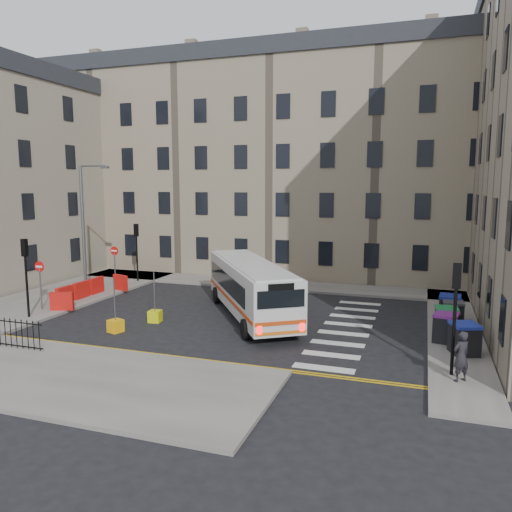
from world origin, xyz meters
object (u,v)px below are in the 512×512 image
Objects in this scene: wheelie_bin_c at (446,321)px; streetlamp at (83,227)px; pedestrian at (461,356)px; bollard_yellow at (116,326)px; wheelie_bin_b at (446,327)px; bus at (250,286)px; wheelie_bin_e at (450,308)px; wheelie_bin_d at (453,313)px; bollard_chevron at (155,316)px; wheelie_bin_a at (464,339)px.

streetlamp is at bearing 170.43° from wheelie_bin_c.
pedestrian is 15.34m from bollard_yellow.
pedestrian is (0.33, -4.64, 0.27)m from wheelie_bin_b.
bus is 7.71× the size of wheelie_bin_e.
streetlamp is 22.00m from wheelie_bin_c.
wheelie_bin_d is 2.04× the size of bollard_chevron.
bollard_yellow is at bearing -171.68° from bus.
wheelie_bin_b is 1.00× the size of wheelie_bin_e.
bollard_chevron is (-14.67, 0.63, -0.49)m from wheelie_bin_a.
wheelie_bin_b is 1.10m from wheelie_bin_c.
wheelie_bin_e is (-0.35, 5.19, 0.02)m from wheelie_bin_a.
wheelie_bin_c is 14.22m from bollard_chevron.
pedestrian is 14.85m from bollard_chevron.
wheelie_bin_d is 14.91m from bollard_chevron.
bus reaches higher than pedestrian.
bus is 7.16× the size of wheelie_bin_a.
bus is at bearing 41.91° from bollard_yellow.
wheelie_bin_e is at bearing 23.83° from bollard_yellow.
wheelie_bin_a is (22.18, -4.93, -3.54)m from streetlamp.
wheelie_bin_b reaches higher than bollard_chevron.
bus is 9.87m from wheelie_bin_b.
pedestrian is at bearing -20.27° from streetlamp.
bollard_chevron is (-14.01, -0.87, -0.49)m from wheelie_bin_b.
wheelie_bin_a reaches higher than wheelie_bin_b.
wheelie_bin_a is 3.17m from pedestrian.
wheelie_bin_b is (21.52, -3.43, -3.55)m from streetlamp.
wheelie_bin_c is at bearing 83.54° from wheelie_bin_a.
wheelie_bin_c is 1.75m from wheelie_bin_d.
streetlamp reaches higher than wheelie_bin_d.
wheelie_bin_b is 15.22m from bollard_yellow.
pedestrian is at bearing -90.77° from wheelie_bin_c.
wheelie_bin_e is at bearing -22.05° from bus.
wheelie_bin_a is at bearing -81.86° from wheelie_bin_e.
bus is 10.24m from wheelie_bin_e.
wheelie_bin_b reaches higher than wheelie_bin_d.
wheelie_bin_b is at bearing 3.55° from bollard_chevron.
wheelie_bin_a is at bearing 5.62° from bollard_yellow.
bus is at bearing -178.34° from wheelie_bin_b.
bus is 5.61× the size of pedestrian.
bollard_chevron is (-14.44, -3.68, -0.47)m from wheelie_bin_d.
bus reaches higher than wheelie_bin_c.
bus is 16.94× the size of bollard_yellow.
wheelie_bin_e reaches higher than wheelie_bin_b.
wheelie_bin_a is 2.66m from wheelie_bin_c.
wheelie_bin_a is at bearing -54.95° from wheelie_bin_b.
bollard_yellow is (-15.33, -5.84, -0.47)m from wheelie_bin_d.
pedestrian is (21.85, -8.07, -3.28)m from streetlamp.
wheelie_bin_c is (-0.59, 2.60, -0.00)m from wheelie_bin_a.
wheelie_bin_a is at bearing -80.52° from wheelie_bin_c.
bollard_yellow is (-14.91, -3.03, -0.49)m from wheelie_bin_b.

